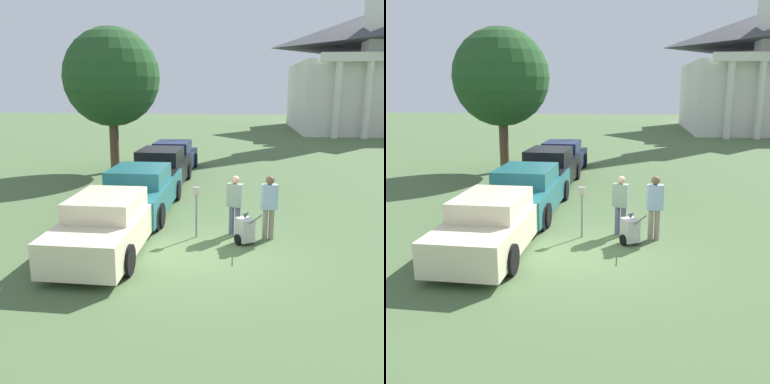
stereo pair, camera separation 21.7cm
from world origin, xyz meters
TOP-DOWN VIEW (x-y plane):
  - ground_plane at (0.00, 0.00)m, footprint 120.00×120.00m
  - parked_car_cream at (-2.32, -0.01)m, footprint 1.94×4.93m
  - parked_car_teal at (-2.32, 3.41)m, footprint 2.12×5.18m
  - parked_car_black at (-2.32, 7.10)m, footprint 2.03×5.29m
  - parked_car_navy at (-2.32, 10.26)m, footprint 1.99×4.69m
  - parking_meter at (-0.26, 1.09)m, footprint 0.18×0.09m
  - person_worker at (0.77, 1.44)m, footprint 0.46×0.32m
  - person_supervisor at (1.67, 1.14)m, footprint 0.45×0.28m
  - equipment_cart at (1.05, 0.73)m, footprint 0.68×0.95m
  - church at (12.09, 34.00)m, footprint 12.08×15.96m
  - shade_tree at (-5.17, 10.12)m, footprint 4.52×4.52m

SIDE VIEW (x-z plane):
  - ground_plane at x=0.00m, z-range 0.00..0.00m
  - equipment_cart at x=1.05m, z-range -0.11..0.89m
  - parked_car_cream at x=-2.32m, z-range -0.04..1.40m
  - parked_car_navy at x=-2.32m, z-range -0.06..1.45m
  - parked_car_teal at x=-2.32m, z-range -0.05..1.46m
  - parked_car_black at x=-2.32m, z-range -0.06..1.54m
  - person_worker at x=0.77m, z-range 0.11..1.78m
  - parking_meter at x=-0.26m, z-range 0.27..1.68m
  - person_supervisor at x=1.67m, z-range 0.12..1.87m
  - shade_tree at x=-5.17m, z-range 1.09..7.82m
  - church at x=12.09m, z-range -6.17..17.60m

